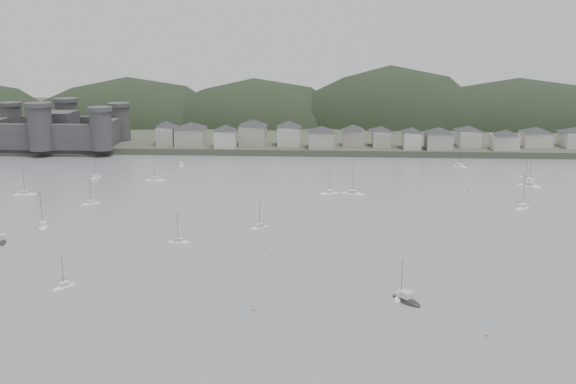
{
  "coord_description": "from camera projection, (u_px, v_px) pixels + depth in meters",
  "views": [
    {
      "loc": [
        11.64,
        -127.42,
        55.08
      ],
      "look_at": [
        0.0,
        75.0,
        6.0
      ],
      "focal_mm": 40.51,
      "sensor_mm": 36.0,
      "label": 1
    }
  ],
  "objects": [
    {
      "name": "moored_fleet",
      "position": [
        227.0,
        214.0,
        204.44
      ],
      "size": [
        249.74,
        177.77,
        12.1
      ],
      "color": "silver",
      "rests_on": "ground"
    },
    {
      "name": "far_shore_land",
      "position": [
        307.0,
        120.0,
        423.14
      ],
      "size": [
        900.0,
        250.0,
        3.0
      ],
      "primitive_type": "cube",
      "color": "#383D2D",
      "rests_on": "ground"
    },
    {
      "name": "motor_launch_far",
      "position": [
        1.0,
        241.0,
        177.25
      ],
      "size": [
        5.56,
        7.65,
        3.74
      ],
      "rotation": [
        0.0,
        0.0,
        3.6
      ],
      "color": "black",
      "rests_on": "ground"
    },
    {
      "name": "waterfront_town",
      "position": [
        406.0,
        135.0,
        310.29
      ],
      "size": [
        451.48,
        28.46,
        12.92
      ],
      "color": "gray",
      "rests_on": "far_shore_land"
    },
    {
      "name": "mooring_buoys",
      "position": [
        375.0,
        238.0,
        180.48
      ],
      "size": [
        142.57,
        118.57,
        0.7
      ],
      "color": "#CD8F44",
      "rests_on": "ground"
    },
    {
      "name": "motor_launch_near",
      "position": [
        406.0,
        300.0,
        137.87
      ],
      "size": [
        7.1,
        8.09,
        3.9
      ],
      "rotation": [
        0.0,
        0.0,
        0.65
      ],
      "color": "black",
      "rests_on": "ground"
    },
    {
      "name": "sailboat_lead",
      "position": [
        529.0,
        186.0,
        242.07
      ],
      "size": [
        9.73,
        8.14,
        13.26
      ],
      "rotation": [
        0.0,
        0.0,
        0.96
      ],
      "color": "silver",
      "rests_on": "ground"
    },
    {
      "name": "castle",
      "position": [
        54.0,
        128.0,
        315.83
      ],
      "size": [
        66.0,
        43.0,
        20.0
      ],
      "color": "#38383B",
      "rests_on": "far_shore_land"
    },
    {
      "name": "ground",
      "position": [
        268.0,
        303.0,
        137.25
      ],
      "size": [
        900.0,
        900.0,
        0.0
      ],
      "primitive_type": "plane",
      "color": "slate",
      "rests_on": "ground"
    },
    {
      "name": "forested_ridge",
      "position": [
        314.0,
        145.0,
        401.04
      ],
      "size": [
        851.55,
        103.94,
        102.57
      ],
      "color": "black",
      "rests_on": "ground"
    }
  ]
}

